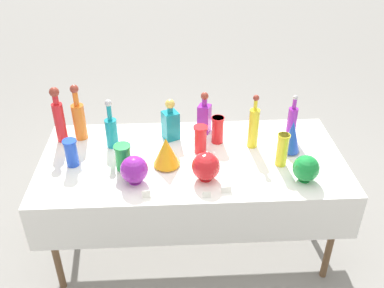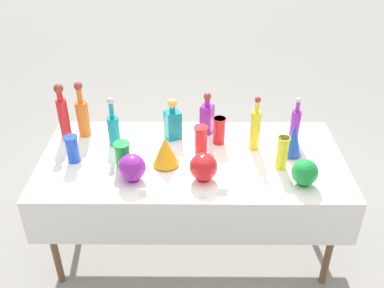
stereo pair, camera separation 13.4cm
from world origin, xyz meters
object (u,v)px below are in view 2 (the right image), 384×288
(tall_bottle_2, at_px, (83,115))
(round_bowl_0, at_px, (305,172))
(fluted_vase_0, at_px, (293,139))
(cardboard_box_behind_left, at_px, (130,153))
(square_decanter_0, at_px, (173,122))
(slender_vase_3, at_px, (282,152))
(tall_bottle_3, at_px, (63,113))
(tall_bottle_0, at_px, (295,124))
(fluted_vase_1, at_px, (165,151))
(round_bowl_1, at_px, (204,167))
(slender_vase_1, at_px, (201,139))
(slender_vase_2, at_px, (219,130))
(square_decanter_1, at_px, (207,116))
(slender_vase_0, at_px, (72,148))
(slender_vase_4, at_px, (123,154))
(tall_bottle_1, at_px, (113,128))
(round_bowl_2, at_px, (132,168))
(tall_bottle_4, at_px, (255,128))

(tall_bottle_2, height_order, round_bowl_0, tall_bottle_2)
(fluted_vase_0, height_order, cardboard_box_behind_left, fluted_vase_0)
(square_decanter_0, relative_size, slender_vase_3, 1.36)
(square_decanter_0, bearing_deg, tall_bottle_3, 179.09)
(tall_bottle_0, relative_size, cardboard_box_behind_left, 0.69)
(fluted_vase_1, distance_m, round_bowl_1, 0.28)
(slender_vase_1, distance_m, slender_vase_2, 0.17)
(square_decanter_0, bearing_deg, round_bowl_0, -33.36)
(slender_vase_3, relative_size, fluted_vase_0, 0.95)
(tall_bottle_3, xyz_separation_m, round_bowl_1, (0.94, -0.48, -0.09))
(fluted_vase_0, xyz_separation_m, fluted_vase_1, (-0.80, -0.11, -0.02))
(tall_bottle_3, height_order, square_decanter_0, tall_bottle_3)
(square_decanter_1, relative_size, round_bowl_0, 1.85)
(square_decanter_1, xyz_separation_m, cardboard_box_behind_left, (-0.67, 0.63, -0.73))
(tall_bottle_2, bearing_deg, fluted_vase_1, -31.81)
(slender_vase_0, bearing_deg, slender_vase_4, -9.59)
(tall_bottle_1, relative_size, tall_bottle_2, 0.86)
(tall_bottle_0, bearing_deg, slender_vase_3, -113.63)
(tall_bottle_2, relative_size, round_bowl_1, 2.26)
(slender_vase_2, bearing_deg, tall_bottle_0, 3.57)
(tall_bottle_0, bearing_deg, round_bowl_0, -94.01)
(tall_bottle_0, bearing_deg, fluted_vase_0, -104.18)
(fluted_vase_1, bearing_deg, tall_bottle_3, 154.48)
(square_decanter_1, height_order, fluted_vase_1, square_decanter_1)
(tall_bottle_0, xyz_separation_m, slender_vase_3, (-0.14, -0.32, -0.01))
(round_bowl_2, relative_size, cardboard_box_behind_left, 0.37)
(tall_bottle_4, xyz_separation_m, fluted_vase_0, (0.23, -0.08, -0.03))
(fluted_vase_1, relative_size, cardboard_box_behind_left, 0.42)
(tall_bottle_2, bearing_deg, tall_bottle_0, -2.80)
(tall_bottle_2, relative_size, fluted_vase_0, 1.73)
(tall_bottle_0, xyz_separation_m, square_decanter_0, (-0.82, 0.03, -0.00))
(slender_vase_2, bearing_deg, square_decanter_1, 119.49)
(tall_bottle_4, distance_m, slender_vase_0, 1.16)
(slender_vase_2, height_order, fluted_vase_0, fluted_vase_0)
(tall_bottle_0, xyz_separation_m, fluted_vase_1, (-0.85, -0.29, -0.02))
(tall_bottle_3, bearing_deg, slender_vase_1, -11.95)
(slender_vase_0, distance_m, round_bowl_0, 1.42)
(slender_vase_0, relative_size, round_bowl_0, 1.09)
(slender_vase_2, relative_size, round_bowl_1, 1.07)
(tall_bottle_4, relative_size, round_bowl_1, 2.15)
(round_bowl_0, bearing_deg, fluted_vase_0, 92.14)
(square_decanter_1, bearing_deg, round_bowl_1, -93.40)
(cardboard_box_behind_left, bearing_deg, tall_bottle_1, -86.55)
(slender_vase_2, distance_m, round_bowl_1, 0.42)
(slender_vase_4, relative_size, round_bowl_0, 1.01)
(tall_bottle_3, bearing_deg, slender_vase_4, -38.50)
(square_decanter_0, xyz_separation_m, cardboard_box_behind_left, (-0.43, 0.71, -0.72))
(square_decanter_1, xyz_separation_m, slender_vase_2, (0.08, -0.14, -0.03))
(fluted_vase_1, bearing_deg, slender_vase_1, 32.68)
(fluted_vase_0, relative_size, cardboard_box_behind_left, 0.49)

